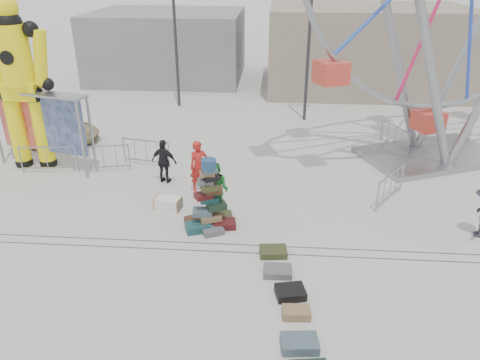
# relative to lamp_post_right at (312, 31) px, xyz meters

# --- Properties ---
(ground) EXTENTS (90.00, 90.00, 0.00)m
(ground) POSITION_rel_lamp_post_right_xyz_m (-3.09, -13.00, -4.48)
(ground) COLOR #9E9E99
(ground) RESTS_ON ground
(track_line_near) EXTENTS (40.00, 0.04, 0.01)m
(track_line_near) POSITION_rel_lamp_post_right_xyz_m (-3.09, -12.40, -4.48)
(track_line_near) COLOR #47443F
(track_line_near) RESTS_ON ground
(track_line_far) EXTENTS (40.00, 0.04, 0.01)m
(track_line_far) POSITION_rel_lamp_post_right_xyz_m (-3.09, -12.00, -4.48)
(track_line_far) COLOR #47443F
(track_line_far) RESTS_ON ground
(building_right) EXTENTS (12.00, 8.00, 5.00)m
(building_right) POSITION_rel_lamp_post_right_xyz_m (3.91, 7.00, -1.98)
(building_right) COLOR gray
(building_right) RESTS_ON ground
(building_left) EXTENTS (10.00, 8.00, 4.40)m
(building_left) POSITION_rel_lamp_post_right_xyz_m (-9.09, 9.00, -2.28)
(building_left) COLOR gray
(building_left) RESTS_ON ground
(lamp_post_right) EXTENTS (1.41, 0.25, 8.00)m
(lamp_post_right) POSITION_rel_lamp_post_right_xyz_m (0.00, 0.00, 0.00)
(lamp_post_right) COLOR #2D2D30
(lamp_post_right) RESTS_ON ground
(lamp_post_left) EXTENTS (1.41, 0.25, 8.00)m
(lamp_post_left) POSITION_rel_lamp_post_right_xyz_m (-7.00, 2.00, 0.00)
(lamp_post_left) COLOR #2D2D30
(lamp_post_left) RESTS_ON ground
(suitcase_tower) EXTENTS (1.73, 1.50, 2.30)m
(suitcase_tower) POSITION_rel_lamp_post_right_xyz_m (-3.57, -11.00, -3.84)
(suitcase_tower) COLOR #19464B
(suitcase_tower) RESTS_ON ground
(crash_test_dummy) EXTENTS (2.67, 1.18, 6.74)m
(crash_test_dummy) POSITION_rel_lamp_post_right_xyz_m (-11.27, -6.81, -0.93)
(crash_test_dummy) COLOR black
(crash_test_dummy) RESTS_ON ground
(banner_scaffold) EXTENTS (4.32, 1.81, 3.10)m
(banner_scaffold) POSITION_rel_lamp_post_right_xyz_m (-10.67, -6.95, -2.15)
(banner_scaffold) COLOR gray
(banner_scaffold) RESTS_ON ground
(steamer_trunk) EXTENTS (0.95, 0.66, 0.41)m
(steamer_trunk) POSITION_rel_lamp_post_right_xyz_m (-5.13, -10.00, -4.28)
(steamer_trunk) COLOR silver
(steamer_trunk) RESTS_ON ground
(row_case_0) EXTENTS (0.82, 0.64, 0.20)m
(row_case_0) POSITION_rel_lamp_post_right_xyz_m (-1.56, -12.43, -4.38)
(row_case_0) COLOR #373C1E
(row_case_0) RESTS_ON ground
(row_case_1) EXTENTS (0.76, 0.56, 0.19)m
(row_case_1) POSITION_rel_lamp_post_right_xyz_m (-1.43, -13.34, -4.39)
(row_case_1) COLOR #575A5F
(row_case_1) RESTS_ON ground
(row_case_2) EXTENTS (0.83, 0.73, 0.23)m
(row_case_2) POSITION_rel_lamp_post_right_xyz_m (-1.11, -14.21, -4.37)
(row_case_2) COLOR black
(row_case_2) RESTS_ON ground
(row_case_3) EXTENTS (0.69, 0.46, 0.22)m
(row_case_3) POSITION_rel_lamp_post_right_xyz_m (-0.98, -14.94, -4.37)
(row_case_3) COLOR olive
(row_case_3) RESTS_ON ground
(row_case_4) EXTENTS (0.86, 0.63, 0.24)m
(row_case_4) POSITION_rel_lamp_post_right_xyz_m (-0.95, -15.92, -4.36)
(row_case_4) COLOR #465A64
(row_case_4) RESTS_ON ground
(barricade_dummy_a) EXTENTS (2.00, 0.33, 1.10)m
(barricade_dummy_a) POSITION_rel_lamp_post_right_xyz_m (-10.49, -7.41, -3.93)
(barricade_dummy_a) COLOR gray
(barricade_dummy_a) RESTS_ON ground
(barricade_dummy_b) EXTENTS (1.97, 0.54, 1.10)m
(barricade_dummy_b) POSITION_rel_lamp_post_right_xyz_m (-8.31, -7.14, -3.93)
(barricade_dummy_b) COLOR gray
(barricade_dummy_b) RESTS_ON ground
(barricade_dummy_c) EXTENTS (1.98, 0.51, 1.10)m
(barricade_dummy_c) POSITION_rel_lamp_post_right_xyz_m (-6.79, -6.41, -3.93)
(barricade_dummy_c) COLOR gray
(barricade_dummy_c) RESTS_ON ground
(barricade_wheel_front) EXTENTS (1.25, 1.68, 1.10)m
(barricade_wheel_front) POSITION_rel_lamp_post_right_xyz_m (2.42, -8.84, -3.93)
(barricade_wheel_front) COLOR gray
(barricade_wheel_front) RESTS_ON ground
(barricade_wheel_back) EXTENTS (0.85, 1.89, 1.10)m
(barricade_wheel_back) POSITION_rel_lamp_post_right_xyz_m (3.63, -3.92, -3.93)
(barricade_wheel_back) COLOR gray
(barricade_wheel_back) RESTS_ON ground
(pedestrian_red) EXTENTS (0.82, 0.73, 1.88)m
(pedestrian_red) POSITION_rel_lamp_post_right_xyz_m (-4.29, -8.51, -3.54)
(pedestrian_red) COLOR #AC1D18
(pedestrian_red) RESTS_ON ground
(pedestrian_green) EXTENTS (1.07, 0.95, 1.81)m
(pedestrian_green) POSITION_rel_lamp_post_right_xyz_m (-3.45, -10.23, -3.58)
(pedestrian_green) COLOR #1B6E29
(pedestrian_green) RESTS_ON ground
(pedestrian_black) EXTENTS (1.06, 0.63, 1.69)m
(pedestrian_black) POSITION_rel_lamp_post_right_xyz_m (-5.67, -7.96, -3.64)
(pedestrian_black) COLOR black
(pedestrian_black) RESTS_ON ground
(parked_suv) EXTENTS (4.13, 2.63, 1.06)m
(parked_suv) POSITION_rel_lamp_post_right_xyz_m (-11.53, -4.30, -3.95)
(parked_suv) COLOR tan
(parked_suv) RESTS_ON ground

